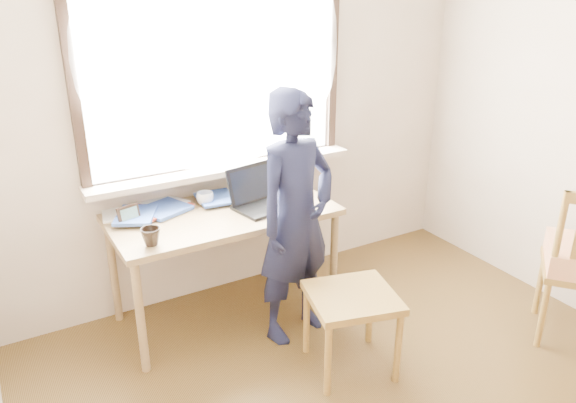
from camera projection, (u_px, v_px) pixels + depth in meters
room_shell at (438, 112)px, 2.20m from camera, size 3.52×4.02×2.61m
desk at (223, 223)px, 3.55m from camera, size 1.40×0.70×0.75m
laptop at (260, 197)px, 3.60m from camera, size 0.42×0.37×0.25m
mug_white at (205, 199)px, 3.61m from camera, size 0.12×0.12×0.09m
mug_dark at (151, 237)px, 3.07m from camera, size 0.13×0.13×0.10m
mouse at (293, 201)px, 3.65m from camera, size 0.10×0.07×0.04m
desk_clutter at (178, 206)px, 3.56m from camera, size 0.85×0.44×0.04m
book_a at (152, 209)px, 3.53m from camera, size 0.32×0.35×0.03m
book_b at (252, 187)px, 3.92m from camera, size 0.23×0.28×0.02m
picture_frame at (129, 216)px, 3.32m from camera, size 0.14×0.05×0.11m
work_chair at (352, 306)px, 3.15m from camera, size 0.57×0.56×0.49m
person at (296, 219)px, 3.35m from camera, size 0.64×0.50×1.56m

